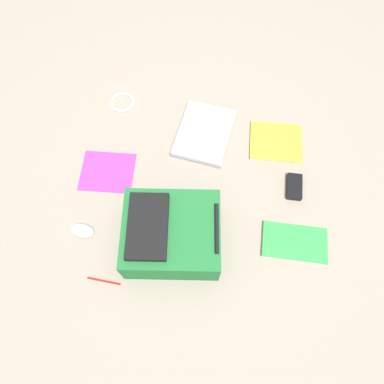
{
  "coord_description": "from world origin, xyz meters",
  "views": [
    {
      "loc": [
        -0.68,
        -0.06,
        1.54
      ],
      "look_at": [
        -0.0,
        0.03,
        0.02
      ],
      "focal_mm": 34.01,
      "sensor_mm": 36.0,
      "label": 1
    }
  ],
  "objects_px": {
    "book_blue": "(276,142)",
    "power_brick": "(294,187)",
    "backpack": "(171,234)",
    "laptop": "(204,133)",
    "computer_mouse": "(82,231)",
    "pen_black": "(104,281)",
    "book_red": "(108,172)",
    "cable_coil": "(122,102)",
    "book_comic": "(294,243)"
  },
  "relations": [
    {
      "from": "book_blue",
      "to": "power_brick",
      "type": "distance_m",
      "value": 0.25
    },
    {
      "from": "laptop",
      "to": "book_red",
      "type": "xyz_separation_m",
      "value": [
        -0.27,
        0.43,
        -0.01
      ]
    },
    {
      "from": "backpack",
      "to": "laptop",
      "type": "distance_m",
      "value": 0.57
    },
    {
      "from": "cable_coil",
      "to": "power_brick",
      "type": "xyz_separation_m",
      "value": [
        -0.38,
        -0.89,
        0.01
      ]
    },
    {
      "from": "book_red",
      "to": "computer_mouse",
      "type": "bearing_deg",
      "value": 172.13
    },
    {
      "from": "laptop",
      "to": "book_comic",
      "type": "bearing_deg",
      "value": -137.92
    },
    {
      "from": "laptop",
      "to": "backpack",
      "type": "bearing_deg",
      "value": 172.31
    },
    {
      "from": "computer_mouse",
      "to": "cable_coil",
      "type": "bearing_deg",
      "value": 4.54
    },
    {
      "from": "backpack",
      "to": "book_comic",
      "type": "relative_size",
      "value": 1.54
    },
    {
      "from": "cable_coil",
      "to": "pen_black",
      "type": "relative_size",
      "value": 0.86
    },
    {
      "from": "laptop",
      "to": "cable_coil",
      "type": "xyz_separation_m",
      "value": [
        0.14,
        0.45,
        -0.01
      ]
    },
    {
      "from": "cable_coil",
      "to": "pen_black",
      "type": "height_order",
      "value": "cable_coil"
    },
    {
      "from": "laptop",
      "to": "power_brick",
      "type": "bearing_deg",
      "value": -117.86
    },
    {
      "from": "cable_coil",
      "to": "power_brick",
      "type": "height_order",
      "value": "power_brick"
    },
    {
      "from": "laptop",
      "to": "pen_black",
      "type": "xyz_separation_m",
      "value": [
        -0.77,
        0.33,
        -0.01
      ]
    },
    {
      "from": "backpack",
      "to": "book_blue",
      "type": "height_order",
      "value": "backpack"
    },
    {
      "from": "laptop",
      "to": "power_brick",
      "type": "height_order",
      "value": "laptop"
    },
    {
      "from": "book_blue",
      "to": "cable_coil",
      "type": "height_order",
      "value": "book_blue"
    },
    {
      "from": "book_red",
      "to": "computer_mouse",
      "type": "height_order",
      "value": "computer_mouse"
    },
    {
      "from": "computer_mouse",
      "to": "cable_coil",
      "type": "relative_size",
      "value": 0.83
    },
    {
      "from": "book_comic",
      "to": "computer_mouse",
      "type": "xyz_separation_m",
      "value": [
        -0.07,
        0.93,
        0.01
      ]
    },
    {
      "from": "power_brick",
      "to": "pen_black",
      "type": "distance_m",
      "value": 0.95
    },
    {
      "from": "backpack",
      "to": "book_red",
      "type": "bearing_deg",
      "value": 50.44
    },
    {
      "from": "backpack",
      "to": "book_red",
      "type": "height_order",
      "value": "backpack"
    },
    {
      "from": "laptop",
      "to": "book_comic",
      "type": "height_order",
      "value": "laptop"
    },
    {
      "from": "book_red",
      "to": "computer_mouse",
      "type": "relative_size",
      "value": 2.5
    },
    {
      "from": "book_blue",
      "to": "computer_mouse",
      "type": "relative_size",
      "value": 2.52
    },
    {
      "from": "computer_mouse",
      "to": "power_brick",
      "type": "height_order",
      "value": "computer_mouse"
    },
    {
      "from": "book_blue",
      "to": "laptop",
      "type": "bearing_deg",
      "value": 90.04
    },
    {
      "from": "book_red",
      "to": "book_comic",
      "type": "bearing_deg",
      "value": -104.68
    },
    {
      "from": "laptop",
      "to": "cable_coil",
      "type": "bearing_deg",
      "value": 72.61
    },
    {
      "from": "backpack",
      "to": "pen_black",
      "type": "bearing_deg",
      "value": 129.41
    },
    {
      "from": "backpack",
      "to": "power_brick",
      "type": "relative_size",
      "value": 3.42
    },
    {
      "from": "computer_mouse",
      "to": "laptop",
      "type": "bearing_deg",
      "value": -32.83
    },
    {
      "from": "laptop",
      "to": "computer_mouse",
      "type": "distance_m",
      "value": 0.74
    },
    {
      "from": "laptop",
      "to": "power_brick",
      "type": "relative_size",
      "value": 2.89
    },
    {
      "from": "cable_coil",
      "to": "power_brick",
      "type": "relative_size",
      "value": 0.99
    },
    {
      "from": "power_brick",
      "to": "pen_black",
      "type": "xyz_separation_m",
      "value": [
        -0.54,
        0.78,
        -0.01
      ]
    },
    {
      "from": "book_red",
      "to": "power_brick",
      "type": "height_order",
      "value": "power_brick"
    },
    {
      "from": "power_brick",
      "to": "book_red",
      "type": "bearing_deg",
      "value": 92.31
    },
    {
      "from": "cable_coil",
      "to": "power_brick",
      "type": "distance_m",
      "value": 0.97
    },
    {
      "from": "computer_mouse",
      "to": "cable_coil",
      "type": "xyz_separation_m",
      "value": [
        0.71,
        -0.02,
        -0.01
      ]
    },
    {
      "from": "book_comic",
      "to": "computer_mouse",
      "type": "relative_size",
      "value": 2.69
    },
    {
      "from": "pen_black",
      "to": "book_comic",
      "type": "bearing_deg",
      "value": -71.13
    },
    {
      "from": "power_brick",
      "to": "book_blue",
      "type": "bearing_deg",
      "value": 21.12
    },
    {
      "from": "power_brick",
      "to": "cable_coil",
      "type": "bearing_deg",
      "value": 67.16
    },
    {
      "from": "book_blue",
      "to": "book_red",
      "type": "bearing_deg",
      "value": 109.15
    },
    {
      "from": "backpack",
      "to": "computer_mouse",
      "type": "xyz_separation_m",
      "value": [
        -0.01,
        0.39,
        -0.08
      ]
    },
    {
      "from": "book_blue",
      "to": "power_brick",
      "type": "bearing_deg",
      "value": -158.88
    },
    {
      "from": "power_brick",
      "to": "backpack",
      "type": "bearing_deg",
      "value": 121.86
    }
  ]
}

